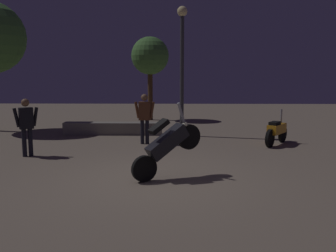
{
  "coord_description": "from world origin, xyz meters",
  "views": [
    {
      "loc": [
        0.43,
        -7.58,
        2.24
      ],
      "look_at": [
        0.27,
        1.08,
        1.0
      ],
      "focal_mm": 38.91,
      "sensor_mm": 36.0,
      "label": 1
    }
  ],
  "objects_px": {
    "person_rider_beside": "(145,115)",
    "motorcycle_orange_parked_left": "(277,131)",
    "motorcycle_black_foreground": "(167,144)",
    "person_bystander_far": "(26,122)",
    "streetlamp_near": "(182,54)"
  },
  "relations": [
    {
      "from": "motorcycle_black_foreground",
      "to": "person_rider_beside",
      "type": "xyz_separation_m",
      "value": [
        -0.8,
        3.89,
        0.21
      ]
    },
    {
      "from": "person_rider_beside",
      "to": "motorcycle_orange_parked_left",
      "type": "bearing_deg",
      "value": 91.95
    },
    {
      "from": "motorcycle_black_foreground",
      "to": "person_bystander_far",
      "type": "distance_m",
      "value": 4.38
    },
    {
      "from": "motorcycle_orange_parked_left",
      "to": "person_rider_beside",
      "type": "relative_size",
      "value": 0.87
    },
    {
      "from": "person_bystander_far",
      "to": "motorcycle_orange_parked_left",
      "type": "bearing_deg",
      "value": -104.97
    },
    {
      "from": "person_rider_beside",
      "to": "streetlamp_near",
      "type": "xyz_separation_m",
      "value": [
        1.22,
        1.59,
        1.99
      ]
    },
    {
      "from": "person_rider_beside",
      "to": "streetlamp_near",
      "type": "bearing_deg",
      "value": 144.89
    },
    {
      "from": "motorcycle_orange_parked_left",
      "to": "motorcycle_black_foreground",
      "type": "bearing_deg",
      "value": 174.43
    },
    {
      "from": "motorcycle_orange_parked_left",
      "to": "person_rider_beside",
      "type": "distance_m",
      "value": 4.25
    },
    {
      "from": "motorcycle_orange_parked_left",
      "to": "person_rider_beside",
      "type": "xyz_separation_m",
      "value": [
        -4.22,
        0.03,
        0.52
      ]
    },
    {
      "from": "person_rider_beside",
      "to": "person_bystander_far",
      "type": "distance_m",
      "value": 3.58
    },
    {
      "from": "motorcycle_black_foreground",
      "to": "motorcycle_orange_parked_left",
      "type": "relative_size",
      "value": 1.16
    },
    {
      "from": "person_rider_beside",
      "to": "streetlamp_near",
      "type": "height_order",
      "value": "streetlamp_near"
    },
    {
      "from": "person_bystander_far",
      "to": "streetlamp_near",
      "type": "height_order",
      "value": "streetlamp_near"
    },
    {
      "from": "motorcycle_black_foreground",
      "to": "person_rider_beside",
      "type": "height_order",
      "value": "motorcycle_black_foreground"
    }
  ]
}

